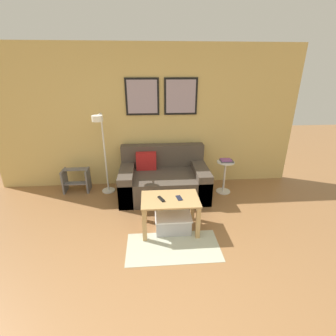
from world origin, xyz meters
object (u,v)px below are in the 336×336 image
object	(u,v)px
side_table	(225,174)
step_stool	(76,179)
couch	(164,179)
remote_control	(161,199)
book_stack	(226,160)
cell_phone	(179,198)
coffee_table	(170,206)
storage_bin	(173,222)
floor_lamp	(102,145)

from	to	relation	value
side_table	step_stool	bearing A→B (deg)	174.80
couch	remote_control	distance (m)	1.13
couch	book_stack	size ratio (longest dim) A/B	6.61
book_stack	side_table	bearing A→B (deg)	-134.14
side_table	cell_phone	size ratio (longest dim) A/B	4.28
coffee_table	cell_phone	world-z (taller)	cell_phone
storage_bin	floor_lamp	size ratio (longest dim) A/B	0.34
storage_bin	book_stack	distance (m)	1.59
storage_bin	step_stool	distance (m)	2.13
couch	remote_control	world-z (taller)	couch
book_stack	step_stool	distance (m)	2.76
couch	book_stack	bearing A→B (deg)	-0.74
coffee_table	side_table	xyz separation A→B (m)	(1.09, 1.06, -0.03)
side_table	couch	bearing A→B (deg)	178.75
storage_bin	step_stool	world-z (taller)	step_stool
side_table	book_stack	world-z (taller)	book_stack
storage_bin	side_table	xyz separation A→B (m)	(1.05, 1.06, 0.24)
book_stack	couch	bearing A→B (deg)	179.26
book_stack	remote_control	bearing A→B (deg)	-138.11
side_table	cell_phone	bearing A→B (deg)	-132.13
coffee_table	storage_bin	size ratio (longest dim) A/B	1.56
cell_phone	couch	bearing A→B (deg)	87.66
floor_lamp	side_table	world-z (taller)	floor_lamp
side_table	book_stack	xyz separation A→B (m)	(0.01, 0.01, 0.26)
couch	floor_lamp	xyz separation A→B (m)	(-1.03, 0.00, 0.67)
floor_lamp	side_table	distance (m)	2.22
coffee_table	book_stack	bearing A→B (deg)	44.35
coffee_table	book_stack	size ratio (longest dim) A/B	3.40
remote_control	cell_phone	size ratio (longest dim) A/B	1.07
storage_bin	remote_control	xyz separation A→B (m)	(-0.16, -0.02, 0.39)
cell_phone	storage_bin	bearing A→B (deg)	169.04
coffee_table	step_stool	size ratio (longest dim) A/B	1.71
remote_control	step_stool	world-z (taller)	remote_control
remote_control	step_stool	size ratio (longest dim) A/B	0.33
floor_lamp	cell_phone	distance (m)	1.67
storage_bin	side_table	distance (m)	1.51
couch	step_stool	size ratio (longest dim) A/B	3.33
floor_lamp	book_stack	size ratio (longest dim) A/B	6.33
storage_bin	cell_phone	size ratio (longest dim) A/B	3.61
book_stack	cell_phone	distance (m)	1.45
couch	book_stack	distance (m)	1.17
remote_control	step_stool	bearing A→B (deg)	114.12
couch	coffee_table	size ratio (longest dim) A/B	1.95
coffee_table	storage_bin	xyz separation A→B (m)	(0.04, -0.00, -0.26)
cell_phone	step_stool	world-z (taller)	cell_phone
couch	book_stack	xyz separation A→B (m)	(1.12, -0.01, 0.34)
remote_control	coffee_table	bearing A→B (deg)	-14.22
side_table	remote_control	distance (m)	1.63
book_stack	step_stool	bearing A→B (deg)	175.02
side_table	floor_lamp	bearing A→B (deg)	179.24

